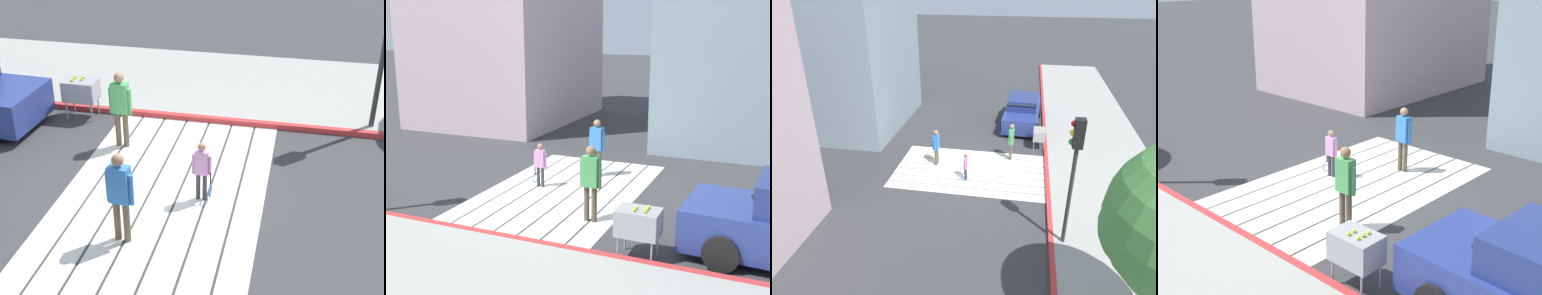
# 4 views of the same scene
# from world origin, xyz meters

# --- Properties ---
(ground_plane) EXTENTS (120.00, 120.00, 0.00)m
(ground_plane) POSITION_xyz_m (0.00, 0.00, 0.00)
(ground_plane) COLOR #38383A
(crosswalk_stripes) EXTENTS (6.40, 3.80, 0.01)m
(crosswalk_stripes) POSITION_xyz_m (0.00, -0.00, 0.01)
(crosswalk_stripes) COLOR silver
(crosswalk_stripes) RESTS_ON ground
(curb_painted) EXTENTS (0.16, 40.00, 0.13)m
(curb_painted) POSITION_xyz_m (-3.25, 0.00, 0.07)
(curb_painted) COLOR #BC3333
(curb_painted) RESTS_ON ground
(tennis_ball_cart) EXTENTS (0.56, 0.80, 1.02)m
(tennis_ball_cart) POSITION_xyz_m (-2.90, -2.84, 0.70)
(tennis_ball_cart) COLOR #99999E
(tennis_ball_cart) RESTS_ON ground
(pedestrian_adult_lead) EXTENTS (0.22, 0.50, 1.72)m
(pedestrian_adult_lead) POSITION_xyz_m (-1.63, -1.38, 1.00)
(pedestrian_adult_lead) COLOR brown
(pedestrian_adult_lead) RESTS_ON ground
(pedestrian_adult_trailing) EXTENTS (0.25, 0.48, 1.66)m
(pedestrian_adult_trailing) POSITION_xyz_m (1.56, -0.30, 0.96)
(pedestrian_adult_trailing) COLOR brown
(pedestrian_adult_trailing) RESTS_ON ground
(pedestrian_child_with_racket) EXTENTS (0.28, 0.37, 1.19)m
(pedestrian_child_with_racket) POSITION_xyz_m (0.07, 0.75, 0.66)
(pedestrian_child_with_racket) COLOR #333338
(pedestrian_child_with_racket) RESTS_ON ground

